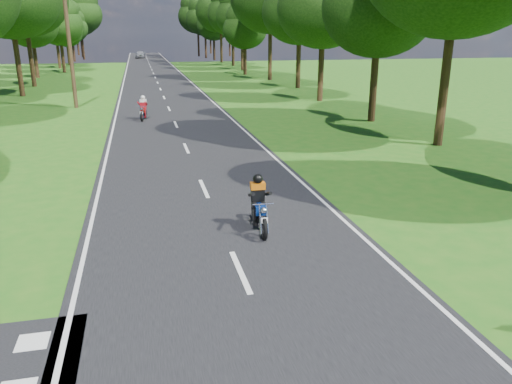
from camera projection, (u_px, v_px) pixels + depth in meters
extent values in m
plane|color=#206016|center=(263.00, 324.00, 8.68)|extent=(160.00, 160.00, 0.00)
cube|color=black|center=(155.00, 78.00, 55.05)|extent=(7.00, 140.00, 0.02)
cube|color=silver|center=(240.00, 271.00, 10.53)|extent=(0.12, 2.00, 0.01)
cube|color=silver|center=(204.00, 188.00, 16.09)|extent=(0.12, 2.00, 0.01)
cube|color=silver|center=(186.00, 148.00, 21.66)|extent=(0.12, 2.00, 0.01)
cube|color=silver|center=(176.00, 124.00, 27.22)|extent=(0.12, 2.00, 0.01)
cube|color=silver|center=(169.00, 109.00, 32.79)|extent=(0.12, 2.00, 0.01)
cube|color=silver|center=(164.00, 97.00, 38.35)|extent=(0.12, 2.00, 0.01)
cube|color=silver|center=(160.00, 89.00, 43.92)|extent=(0.12, 2.00, 0.01)
cube|color=silver|center=(158.00, 83.00, 49.48)|extent=(0.12, 2.00, 0.01)
cube|color=silver|center=(155.00, 78.00, 55.04)|extent=(0.12, 2.00, 0.01)
cube|color=silver|center=(153.00, 73.00, 60.61)|extent=(0.12, 2.00, 0.01)
cube|color=silver|center=(152.00, 70.00, 66.17)|extent=(0.12, 2.00, 0.01)
cube|color=silver|center=(151.00, 67.00, 71.74)|extent=(0.12, 2.00, 0.01)
cube|color=silver|center=(149.00, 64.00, 77.30)|extent=(0.12, 2.00, 0.01)
cube|color=silver|center=(148.00, 62.00, 82.87)|extent=(0.12, 2.00, 0.01)
cube|color=silver|center=(148.00, 60.00, 88.43)|extent=(0.12, 2.00, 0.01)
cube|color=silver|center=(147.00, 59.00, 93.99)|extent=(0.12, 2.00, 0.01)
cube|color=silver|center=(146.00, 57.00, 99.56)|extent=(0.12, 2.00, 0.01)
cube|color=silver|center=(146.00, 56.00, 105.12)|extent=(0.12, 2.00, 0.01)
cube|color=silver|center=(145.00, 54.00, 110.69)|extent=(0.12, 2.00, 0.01)
cube|color=silver|center=(145.00, 53.00, 116.25)|extent=(0.12, 2.00, 0.01)
cube|color=silver|center=(124.00, 78.00, 54.34)|extent=(0.10, 140.00, 0.01)
cube|color=silver|center=(185.00, 77.00, 55.75)|extent=(0.10, 140.00, 0.01)
cube|color=silver|center=(33.00, 342.00, 8.14)|extent=(0.50, 0.50, 0.01)
cylinder|color=black|center=(19.00, 68.00, 38.71)|extent=(0.40, 0.40, 4.32)
cylinder|color=black|center=(31.00, 62.00, 45.56)|extent=(0.40, 0.40, 4.40)
cylinder|color=black|center=(36.00, 63.00, 54.43)|extent=(0.40, 0.40, 3.20)
ellipsoid|color=black|center=(31.00, 25.00, 53.23)|extent=(5.60, 5.60, 4.76)
ellipsoid|color=black|center=(29.00, 9.00, 52.75)|extent=(4.80, 4.80, 4.08)
cylinder|color=black|center=(63.00, 59.00, 61.67)|extent=(0.40, 0.40, 3.22)
ellipsoid|color=black|center=(59.00, 25.00, 60.45)|extent=(5.64, 5.64, 4.79)
ellipsoid|color=black|center=(58.00, 12.00, 59.97)|extent=(4.83, 4.83, 4.11)
cylinder|color=black|center=(59.00, 55.00, 68.48)|extent=(0.40, 0.40, 3.61)
ellipsoid|color=black|center=(55.00, 21.00, 67.12)|extent=(6.31, 6.31, 5.37)
ellipsoid|color=black|center=(53.00, 7.00, 66.58)|extent=(5.41, 5.41, 4.60)
cylinder|color=black|center=(69.00, 56.00, 75.95)|extent=(0.40, 0.40, 2.67)
ellipsoid|color=black|center=(66.00, 33.00, 74.95)|extent=(4.67, 4.67, 3.97)
ellipsoid|color=black|center=(65.00, 24.00, 74.55)|extent=(4.00, 4.00, 3.40)
ellipsoid|color=black|center=(64.00, 15.00, 74.15)|extent=(3.00, 3.00, 2.55)
cylinder|color=black|center=(74.00, 52.00, 84.33)|extent=(0.40, 0.40, 3.09)
ellipsoid|color=black|center=(71.00, 29.00, 83.17)|extent=(5.40, 5.40, 4.59)
ellipsoid|color=black|center=(70.00, 19.00, 82.71)|extent=(4.63, 4.63, 3.93)
ellipsoid|color=black|center=(69.00, 9.00, 82.25)|extent=(3.47, 3.47, 2.95)
cylinder|color=black|center=(83.00, 47.00, 90.36)|extent=(0.40, 0.40, 4.48)
ellipsoid|color=black|center=(80.00, 15.00, 88.67)|extent=(7.84, 7.84, 6.66)
ellipsoid|color=black|center=(78.00, 1.00, 88.00)|extent=(6.72, 6.72, 5.71)
cylinder|color=black|center=(82.00, 47.00, 98.52)|extent=(0.40, 0.40, 4.09)
ellipsoid|color=black|center=(79.00, 20.00, 96.98)|extent=(7.16, 7.16, 6.09)
ellipsoid|color=black|center=(78.00, 9.00, 96.37)|extent=(6.14, 6.14, 5.22)
cylinder|color=black|center=(443.00, 94.00, 21.67)|extent=(0.40, 0.40, 4.56)
cylinder|color=black|center=(373.00, 90.00, 27.82)|extent=(0.40, 0.40, 3.49)
ellipsoid|color=black|center=(379.00, 8.00, 26.50)|extent=(6.12, 6.12, 5.20)
cylinder|color=black|center=(321.00, 75.00, 36.06)|extent=(0.40, 0.40, 3.69)
ellipsoid|color=black|center=(323.00, 8.00, 34.67)|extent=(6.46, 6.46, 5.49)
cylinder|color=black|center=(298.00, 67.00, 44.49)|extent=(0.40, 0.40, 3.74)
ellipsoid|color=black|center=(300.00, 12.00, 43.07)|extent=(6.55, 6.55, 5.57)
cylinder|color=black|center=(270.00, 57.00, 51.95)|extent=(0.40, 0.40, 4.64)
cylinder|color=black|center=(245.00, 62.00, 58.65)|extent=(0.40, 0.40, 2.91)
ellipsoid|color=black|center=(245.00, 30.00, 57.55)|extent=(5.09, 5.09, 4.33)
ellipsoid|color=black|center=(245.00, 17.00, 57.11)|extent=(4.36, 4.36, 3.71)
ellipsoid|color=black|center=(245.00, 4.00, 56.68)|extent=(3.27, 3.27, 2.78)
cylinder|color=black|center=(242.00, 55.00, 65.69)|extent=(0.40, 0.40, 3.88)
ellipsoid|color=black|center=(242.00, 16.00, 64.23)|extent=(6.78, 6.78, 5.77)
ellipsoid|color=black|center=(242.00, 1.00, 63.65)|extent=(5.81, 5.81, 4.94)
cylinder|color=black|center=(233.00, 51.00, 73.57)|extent=(0.40, 0.40, 4.18)
ellipsoid|color=black|center=(233.00, 14.00, 72.00)|extent=(7.31, 7.31, 6.21)
cylinder|color=black|center=(221.00, 48.00, 81.75)|extent=(0.40, 0.40, 4.63)
ellipsoid|color=black|center=(221.00, 11.00, 80.00)|extent=(8.11, 8.11, 6.89)
cylinder|color=black|center=(214.00, 50.00, 88.68)|extent=(0.40, 0.40, 3.36)
ellipsoid|color=black|center=(214.00, 26.00, 87.41)|extent=(5.88, 5.88, 5.00)
ellipsoid|color=black|center=(213.00, 16.00, 86.91)|extent=(5.04, 5.04, 4.29)
ellipsoid|color=black|center=(213.00, 6.00, 86.41)|extent=(3.78, 3.78, 3.21)
cylinder|color=black|center=(206.00, 47.00, 95.15)|extent=(0.40, 0.40, 4.09)
ellipsoid|color=black|center=(205.00, 19.00, 93.61)|extent=(7.15, 7.15, 6.08)
ellipsoid|color=black|center=(205.00, 8.00, 93.00)|extent=(6.13, 6.13, 5.21)
cylinder|color=black|center=(199.00, 45.00, 102.19)|extent=(0.40, 0.40, 4.48)
ellipsoid|color=black|center=(198.00, 17.00, 100.50)|extent=(7.84, 7.84, 6.66)
ellipsoid|color=black|center=(197.00, 5.00, 99.83)|extent=(6.72, 6.72, 5.71)
cylinder|color=black|center=(78.00, 46.00, 107.11)|extent=(0.40, 0.40, 3.84)
ellipsoid|color=black|center=(76.00, 23.00, 105.66)|extent=(6.72, 6.72, 5.71)
ellipsoid|color=black|center=(75.00, 13.00, 105.08)|extent=(5.76, 5.76, 4.90)
ellipsoid|color=black|center=(74.00, 4.00, 104.51)|extent=(4.32, 4.32, 3.67)
cylinder|color=black|center=(211.00, 44.00, 115.13)|extent=(0.40, 0.40, 4.16)
ellipsoid|color=black|center=(210.00, 21.00, 113.56)|extent=(7.28, 7.28, 6.19)
ellipsoid|color=black|center=(210.00, 11.00, 112.93)|extent=(6.24, 6.24, 5.30)
ellipsoid|color=black|center=(210.00, 2.00, 112.31)|extent=(4.68, 4.68, 3.98)
cylinder|color=black|center=(58.00, 49.00, 92.81)|extent=(0.40, 0.40, 3.52)
ellipsoid|color=black|center=(55.00, 25.00, 91.49)|extent=(6.16, 6.16, 5.24)
ellipsoid|color=black|center=(54.00, 15.00, 90.96)|extent=(5.28, 5.28, 4.49)
ellipsoid|color=black|center=(53.00, 5.00, 90.43)|extent=(3.96, 3.96, 3.37)
cylinder|color=black|center=(230.00, 45.00, 102.52)|extent=(0.40, 0.40, 4.48)
ellipsoid|color=black|center=(229.00, 17.00, 100.83)|extent=(7.84, 7.84, 6.66)
ellipsoid|color=black|center=(229.00, 5.00, 100.16)|extent=(6.72, 6.72, 5.71)
cylinder|color=#382616|center=(70.00, 45.00, 32.14)|extent=(0.26, 0.26, 8.00)
imported|color=#A6A8AD|center=(140.00, 54.00, 95.26)|extent=(2.19, 4.36, 1.43)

